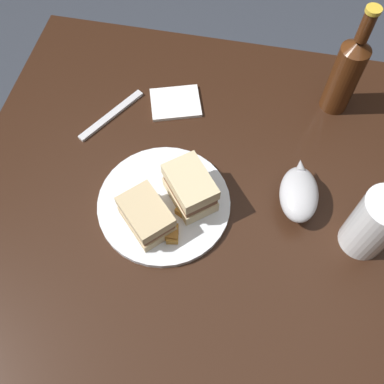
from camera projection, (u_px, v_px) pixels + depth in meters
The scene contains 13 objects.
ground_plane at pixel (208, 295), 1.53m from camera, with size 6.00×6.00×0.00m, color #333842.
dining_table at pixel (212, 258), 1.20m from camera, with size 1.04×0.87×0.75m, color black.
plate at pixel (164, 204), 0.85m from camera, with size 0.26×0.26×0.01m, color white.
sandwich_half_left at pixel (146, 216), 0.80m from camera, with size 0.12×0.12×0.06m.
sandwich_half_right at pixel (190, 188), 0.82m from camera, with size 0.12×0.12×0.07m.
potato_wedge_front at pixel (185, 207), 0.83m from camera, with size 0.04×0.02×0.02m, color #B77F33.
potato_wedge_middle at pixel (167, 235), 0.80m from camera, with size 0.04×0.02×0.02m, color #AD702D.
potato_wedge_back at pixel (172, 234), 0.80m from camera, with size 0.04×0.02×0.01m, color #B77F33.
pint_glass at pixel (372, 226), 0.76m from camera, with size 0.08×0.08×0.15m.
gravy_boat at pixel (299, 194), 0.82m from camera, with size 0.08×0.13×0.07m.
cider_bottle at pixel (347, 72), 0.89m from camera, with size 0.06×0.06×0.26m.
napkin at pixel (175, 103), 0.98m from camera, with size 0.11×0.09×0.01m, color white.
fork at pixel (111, 115), 0.96m from camera, with size 0.18×0.02×0.01m, color silver.
Camera 1 is at (0.03, -0.42, 1.51)m, focal length 40.43 mm.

